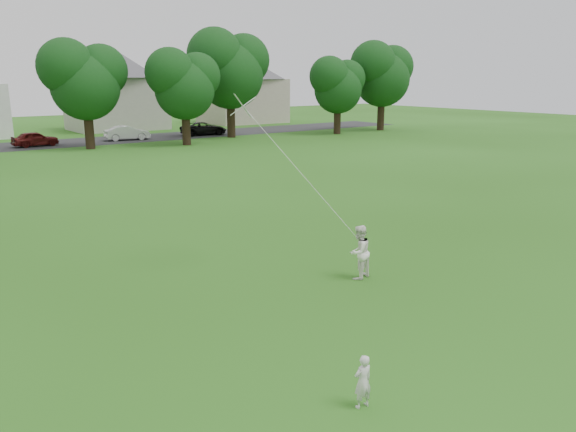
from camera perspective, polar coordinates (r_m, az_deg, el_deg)
ground at (r=11.81m, az=-2.42°, el=-14.31°), size 160.00×160.00×0.00m
toddler at (r=10.15m, az=7.60°, el=-16.32°), size 0.38×0.27×0.98m
older_boy at (r=16.00m, az=7.23°, el=-3.66°), size 0.86×0.73×1.56m
kite at (r=15.85m, az=1.34°, el=4.37°), size 1.43×1.86×5.02m
tree_row at (r=45.31m, az=-26.83°, el=13.05°), size 80.45×9.12×10.47m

